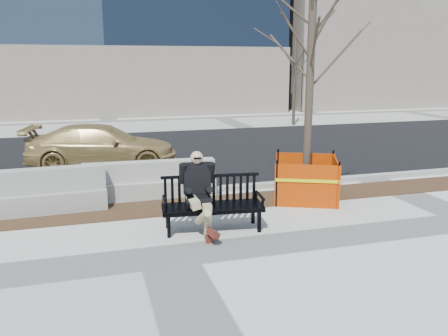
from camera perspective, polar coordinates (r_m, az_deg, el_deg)
The scene contains 11 objects.
ground at distance 7.84m, azimuth -6.94°, elevation -10.67°, with size 120.00×120.00×0.00m, color beige.
mulch_strip at distance 10.25m, azimuth -9.38°, elevation -4.98°, with size 40.00×1.20×0.02m, color #47301C.
asphalt_street at distance 16.24m, azimuth -12.13°, elevation 1.53°, with size 60.00×10.40×0.01m, color black.
curb at distance 11.14m, azimuth -10.00°, elevation -3.26°, with size 60.00×0.25×0.12m, color #9E9B93.
bench at distance 8.92m, azimuth -1.39°, elevation -7.59°, with size 1.93×0.69×1.03m, color black, non-canonical shape.
seated_man at distance 8.93m, azimuth -3.16°, elevation -7.57°, with size 0.65×1.09×1.52m, color black, non-canonical shape.
tree_fence at distance 11.00m, azimuth 9.91°, elevation -3.79°, with size 2.11×2.11×5.27m, color #E33A00, non-canonical shape.
sedan at distance 14.63m, azimuth -14.56°, elevation 0.15°, with size 1.80×4.42×1.28m, color #AA8C4F.
jersey_barrier_left at distance 10.67m, azimuth -23.16°, elevation -5.18°, with size 3.34×0.67×0.96m, color gray, non-canonical shape.
jersey_barrier_right at distance 11.14m, azimuth -8.98°, elevation -3.53°, with size 3.05×0.61×0.87m, color #A7A49C, non-canonical shape.
far_tree_right at distance 23.89m, azimuth 8.47°, elevation 5.23°, with size 1.72×1.72×4.65m, color #44392C, non-canonical shape.
Camera 1 is at (-1.12, -7.10, 3.12)m, focal length 37.30 mm.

